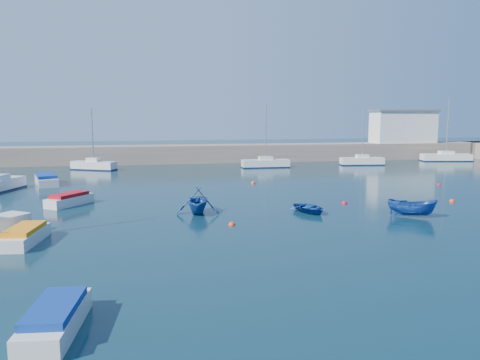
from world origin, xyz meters
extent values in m
plane|color=#0C2A37|center=(0.00, 0.00, 0.00)|extent=(220.00, 220.00, 0.00)
cube|color=gray|center=(0.00, 46.00, 1.30)|extent=(96.00, 4.50, 2.60)
cube|color=silver|center=(30.00, 46.00, 5.10)|extent=(10.00, 4.00, 5.00)
cube|color=silver|center=(-24.16, 22.44, 0.55)|extent=(3.38, 6.10, 1.09)
cube|color=silver|center=(-17.63, 38.72, 0.55)|extent=(6.02, 4.09, 1.11)
cylinder|color=#B7BABC|center=(-17.63, 38.72, 4.50)|extent=(0.17, 0.17, 6.78)
cube|color=silver|center=(4.97, 37.31, 0.53)|extent=(6.42, 1.80, 1.07)
cylinder|color=#B7BABC|center=(4.97, 37.31, 4.76)|extent=(0.16, 0.16, 7.38)
cube|color=silver|center=(19.24, 37.88, 0.53)|extent=(6.22, 2.30, 1.06)
cylinder|color=#B7BABC|center=(19.24, 37.88, 4.56)|extent=(0.16, 0.16, 7.00)
cube|color=silver|center=(34.59, 40.93, 0.56)|extent=(7.67, 3.41, 1.12)
cylinder|color=#B7BABC|center=(34.59, 40.93, 5.38)|extent=(0.16, 0.16, 8.53)
cube|color=silver|center=(-17.14, 2.84, 0.34)|extent=(1.94, 4.33, 0.68)
cube|color=orange|center=(-17.14, 2.84, 0.81)|extent=(1.74, 3.28, 0.26)
cube|color=silver|center=(-16.60, 13.97, 0.35)|extent=(3.44, 4.03, 0.71)
cube|color=#A90C14|center=(-16.60, 13.97, 0.84)|extent=(2.80, 3.18, 0.26)
cube|color=silver|center=(-20.81, 26.02, 0.40)|extent=(3.29, 5.60, 0.79)
cube|color=navy|center=(-20.81, 26.02, 0.94)|extent=(2.82, 4.30, 0.30)
cube|color=silver|center=(-13.33, -8.73, 0.35)|extent=(1.81, 4.21, 0.70)
cube|color=navy|center=(-13.33, -8.73, 0.83)|extent=(1.65, 3.19, 0.26)
imported|color=navy|center=(1.07, 7.85, 0.32)|extent=(3.04, 3.63, 0.65)
imported|color=navy|center=(-6.95, 8.99, 0.94)|extent=(3.61, 4.01, 1.87)
imported|color=navy|center=(7.55, 5.08, 0.63)|extent=(3.45, 2.73, 1.27)
sphere|color=#ED3B0C|center=(-5.17, 4.98, 0.00)|extent=(0.43, 0.43, 0.43)
sphere|color=red|center=(4.96, 10.62, 0.00)|extent=(0.44, 0.44, 0.44)
sphere|color=#ED3B0C|center=(14.00, 9.81, 0.00)|extent=(0.44, 0.44, 0.44)
sphere|color=#ED3B0C|center=(0.15, 22.96, 0.00)|extent=(0.47, 0.47, 0.47)
sphere|color=red|center=(18.36, 18.23, 0.00)|extent=(0.39, 0.39, 0.39)
camera|label=1|loc=(-10.07, -24.05, 7.01)|focal=35.00mm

